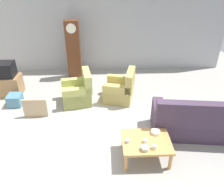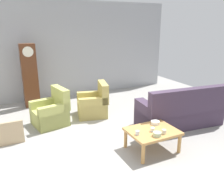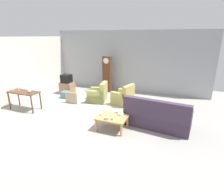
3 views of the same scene
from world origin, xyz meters
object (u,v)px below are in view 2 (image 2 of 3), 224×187
at_px(bowl_white_stacked, 155,123).
at_px(bowl_shallow_green, 157,134).
at_px(armchair_olive_near, 51,113).
at_px(framed_picture_leaning, 9,134).
at_px(grandfather_clock, 30,76).
at_px(cup_white_porcelain, 153,129).
at_px(armchair_olive_far, 94,105).
at_px(coffee_table_wood, 152,133).
at_px(cup_blue_rimmed, 137,133).
at_px(couch_floral, 181,112).
at_px(cup_cream_tall, 164,132).

height_order(bowl_white_stacked, bowl_shallow_green, bowl_shallow_green).
distance_m(armchair_olive_near, framed_picture_leaning, 1.22).
height_order(grandfather_clock, cup_white_porcelain, grandfather_clock).
bearing_deg(armchair_olive_far, armchair_olive_near, -175.55).
distance_m(coffee_table_wood, cup_blue_rimmed, 0.39).
bearing_deg(framed_picture_leaning, coffee_table_wood, -30.16).
bearing_deg(armchair_olive_near, coffee_table_wood, -54.40).
height_order(framed_picture_leaning, cup_white_porcelain, cup_white_porcelain).
relative_size(couch_floral, coffee_table_wood, 2.28).
distance_m(couch_floral, bowl_shallow_green, 1.67).
xyz_separation_m(framed_picture_leaning, bowl_white_stacked, (2.79, -1.28, 0.22)).
relative_size(armchair_olive_near, cup_cream_tall, 10.58).
relative_size(armchair_olive_near, cup_blue_rimmed, 11.63).
distance_m(armchair_olive_far, cup_blue_rimmed, 2.28).
bearing_deg(armchair_olive_far, bowl_shallow_green, -83.47).
bearing_deg(armchair_olive_far, framed_picture_leaning, -161.30).
height_order(cup_blue_rimmed, cup_cream_tall, cup_cream_tall).
xyz_separation_m(grandfather_clock, bowl_shallow_green, (1.71, -4.04, -0.48)).
height_order(armchair_olive_far, coffee_table_wood, armchair_olive_far).
bearing_deg(bowl_shallow_green, framed_picture_leaning, 145.20).
xyz_separation_m(grandfather_clock, cup_white_porcelain, (1.75, -3.84, -0.48)).
bearing_deg(cup_white_porcelain, bowl_white_stacked, 45.44).
height_order(armchair_olive_far, bowl_shallow_green, armchair_olive_far).
height_order(grandfather_clock, cup_blue_rimmed, grandfather_clock).
relative_size(grandfather_clock, cup_cream_tall, 21.91).
relative_size(armchair_olive_far, grandfather_clock, 0.50).
bearing_deg(armchair_olive_far, coffee_table_wood, -80.94).
height_order(coffee_table_wood, bowl_white_stacked, bowl_white_stacked).
distance_m(cup_blue_rimmed, cup_cream_tall, 0.51).
xyz_separation_m(couch_floral, grandfather_clock, (-3.11, 3.14, 0.60)).
height_order(armchair_olive_near, framed_picture_leaning, armchair_olive_near).
bearing_deg(bowl_shallow_green, armchair_olive_far, 96.53).
relative_size(framed_picture_leaning, cup_blue_rimmed, 7.58).
bearing_deg(coffee_table_wood, bowl_shallow_green, -106.73).
xyz_separation_m(armchair_olive_far, bowl_shallow_green, (0.28, -2.48, 0.17)).
bearing_deg(grandfather_clock, bowl_white_stacked, -60.81).
bearing_deg(coffee_table_wood, framed_picture_leaning, 149.84).
bearing_deg(couch_floral, cup_white_porcelain, -152.87).
bearing_deg(cup_cream_tall, couch_floral, 35.49).
bearing_deg(cup_white_porcelain, cup_blue_rimmed, 177.97).
xyz_separation_m(grandfather_clock, framed_picture_leaning, (-0.79, -2.30, -0.70)).
bearing_deg(cup_blue_rimmed, grandfather_clock, 110.22).
relative_size(couch_floral, cup_blue_rimmed, 27.61).
height_order(cup_white_porcelain, bowl_shallow_green, same).
height_order(armchair_olive_near, grandfather_clock, grandfather_clock).
xyz_separation_m(bowl_white_stacked, bowl_shallow_green, (-0.29, -0.45, 0.01)).
xyz_separation_m(coffee_table_wood, framed_picture_leaning, (-2.57, 1.49, -0.12)).
height_order(cup_white_porcelain, cup_blue_rimmed, cup_blue_rimmed).
distance_m(armchair_olive_near, bowl_white_stacked, 2.62).
distance_m(armchair_olive_far, cup_cream_tall, 2.51).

